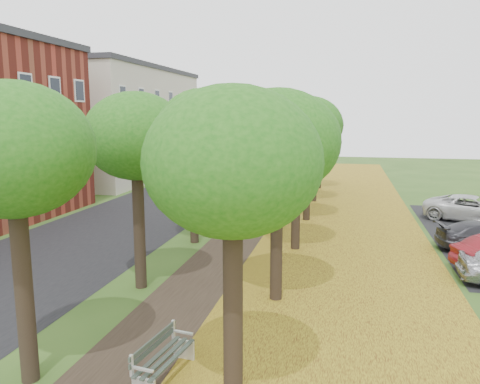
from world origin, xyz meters
The scene contains 8 objects.
street_asphalt centered at (-7.50, 15.00, 0.00)m, with size 8.00×70.00×0.01m, color black.
footpath centered at (0.00, 15.00, 0.00)m, with size 3.20×70.00×0.01m, color black.
leaf_verge centered at (5.00, 15.00, 0.01)m, with size 7.50×70.00×0.01m, color gold.
tree_row_west centered at (-2.20, 15.00, 5.03)m, with size 3.67×33.67×6.64m.
tree_row_east centered at (2.60, 15.00, 5.03)m, with size 3.67×33.67×6.64m.
building_cream centered at (-17.00, 33.00, 5.21)m, with size 10.30×20.30×10.40m.
bench centered at (0.73, 0.78, 0.49)m, with size 0.87×2.06×0.94m.
car_white centered at (11.88, 19.73, 0.73)m, with size 2.42×5.24×1.46m, color silver.
Camera 1 is at (4.69, -8.60, 6.05)m, focal length 35.00 mm.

